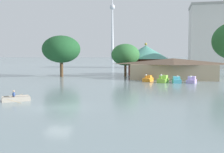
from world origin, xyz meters
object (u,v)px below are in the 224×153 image
pedal_boat_orange (148,79)px  background_building_block (220,37)px  pedal_boat_lavender (192,80)px  shoreline_tree_mid (125,55)px  distant_broadcast_tower (112,17)px  boathouse (173,68)px  pedal_boat_cyan (177,80)px  rowboat_with_rower (16,99)px  green_roof_pavilion (146,58)px  pedal_boat_lime (163,80)px  shoreline_tree_tall_left (61,49)px

pedal_boat_orange → background_building_block: background_building_block is taller
pedal_boat_orange → pedal_boat_lavender: pedal_boat_orange is taller
shoreline_tree_mid → distant_broadcast_tower: (-74.77, 365.44, 62.45)m
boathouse → shoreline_tree_mid: (-11.19, 5.56, 2.94)m
pedal_boat_lavender → background_building_block: bearing=179.8°
pedal_boat_cyan → pedal_boat_lavender: size_ratio=0.84×
rowboat_with_rower → green_roof_pavilion: (11.35, 45.15, 4.18)m
background_building_block → pedal_boat_lime: bearing=-109.4°
green_roof_pavilion → shoreline_tree_mid: size_ratio=1.53×
rowboat_with_rower → green_roof_pavilion: bearing=40.4°
pedal_boat_lavender → distant_broadcast_tower: 394.46m
pedal_boat_lime → boathouse: size_ratio=0.15×
pedal_boat_lavender → green_roof_pavilion: (-10.01, 20.51, 3.94)m
shoreline_tree_tall_left → distant_broadcast_tower: (-59.73, 369.15, 61.14)m
pedal_boat_cyan → shoreline_tree_mid: bearing=-144.9°
pedal_boat_lime → pedal_boat_lavender: bearing=111.6°
pedal_boat_lime → pedal_boat_cyan: pedal_boat_lime is taller
pedal_boat_orange → distant_broadcast_tower: (-80.99, 376.69, 67.28)m
background_building_block → distant_broadcast_tower: 339.45m
shoreline_tree_mid → background_building_block: (30.55, 47.50, 7.23)m
distant_broadcast_tower → green_roof_pavilion: bearing=-77.5°
pedal_boat_cyan → background_building_block: bearing=157.1°
shoreline_tree_tall_left → shoreline_tree_mid: 15.55m
pedal_boat_lime → boathouse: (2.05, 7.72, 1.82)m
distant_broadcast_tower → boathouse: bearing=-77.0°
pedal_boat_orange → shoreline_tree_mid: bearing=-134.7°
green_roof_pavilion → shoreline_tree_mid: 8.85m
shoreline_tree_tall_left → green_roof_pavilion: bearing=30.3°
rowboat_with_rower → pedal_boat_cyan: size_ratio=1.58×
green_roof_pavilion → shoreline_tree_tall_left: size_ratio=1.23×
pedal_boat_orange → distant_broadcast_tower: size_ratio=0.02×
rowboat_with_rower → distant_broadcast_tower: size_ratio=0.02×
distant_broadcast_tower → pedal_boat_lime: bearing=-77.5°
rowboat_with_rower → shoreline_tree_tall_left: size_ratio=0.39×
pedal_boat_lime → shoreline_tree_tall_left: shoreline_tree_tall_left is taller
rowboat_with_rower → distant_broadcast_tower: bearing=64.0°
pedal_boat_orange → background_building_block: bearing=173.9°
shoreline_tree_tall_left → background_building_block: background_building_block is taller
pedal_boat_lime → boathouse: 8.19m
pedal_boat_lime → pedal_boat_lavender: (5.25, 0.41, -0.06)m
green_roof_pavilion → boathouse: bearing=-62.7°
pedal_boat_orange → green_roof_pavilion: size_ratio=0.26×
pedal_boat_lime → background_building_block: background_building_block is taller
rowboat_with_rower → pedal_boat_lime: pedal_boat_lime is taller
boathouse → shoreline_tree_tall_left: size_ratio=1.93×
pedal_boat_lime → distant_broadcast_tower: 393.69m
pedal_boat_orange → pedal_boat_cyan: pedal_boat_orange is taller
rowboat_with_rower → background_building_block: background_building_block is taller
boathouse → shoreline_tree_mid: size_ratio=2.40×
shoreline_tree_mid → pedal_boat_lime: bearing=-55.4°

